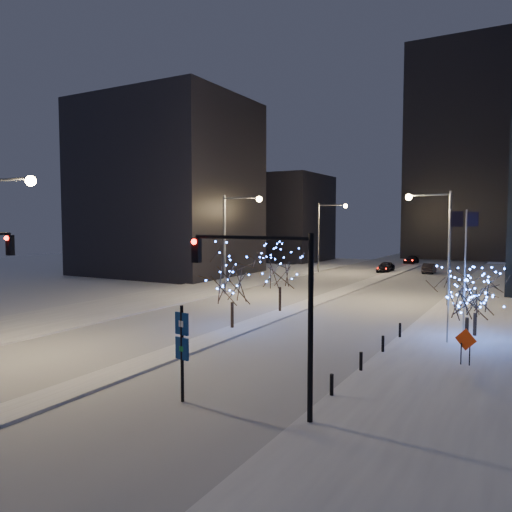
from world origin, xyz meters
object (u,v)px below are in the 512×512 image
Objects in this scene: holiday_tree_median_near at (232,276)px; wayfinding_sign at (182,343)px; car_near at (386,267)px; holiday_tree_plaza_near at (468,295)px; street_lamp_w_mid at (233,230)px; street_lamp_east at (438,232)px; construction_sign at (466,343)px; car_mid at (429,268)px; street_lamp_w_far at (326,228)px; holiday_tree_plaza_far at (476,292)px; traffic_signal_east at (272,293)px; holiday_tree_median_far at (280,268)px; car_far at (411,260)px.

holiday_tree_median_near is 13.83m from wayfinding_sign.
car_near is 43.23m from holiday_tree_plaza_near.
street_lamp_w_mid and street_lamp_east have the same top height.
car_mid is at bearing 122.20° from construction_sign.
street_lamp_east is at bearing -49.15° from street_lamp_w_far.
street_lamp_east is 20.00m from holiday_tree_median_near.
street_lamp_east is at bearing -66.29° from car_near.
car_mid is 41.04m from holiday_tree_plaza_far.
holiday_tree_plaza_near reaches higher than car_mid.
traffic_signal_east is 1.64× the size of car_mid.
holiday_tree_plaza_near is at bearing -24.20° from street_lamp_w_mid.
holiday_tree_plaza_near is at bearing -56.99° from street_lamp_w_far.
holiday_tree_median_near is at bearing 123.01° from wayfinding_sign.
street_lamp_east is 2.24× the size of holiday_tree_plaza_near.
wayfinding_sign is at bearing -82.94° from car_near.
street_lamp_w_far reaches higher than holiday_tree_plaza_near.
holiday_tree_plaza_near is 5.53m from construction_sign.
street_lamp_w_far is at bearing 140.01° from construction_sign.
street_lamp_w_far is 1.86× the size of holiday_tree_median_far.
street_lamp_east reaches higher than car_near.
street_lamp_east is 29.69m from car_mid.
holiday_tree_median_near is at bearing -166.87° from construction_sign.
street_lamp_w_mid is 48.10m from car_far.
holiday_tree_median_near is 15.77m from holiday_tree_plaza_far.
holiday_tree_median_far is at bearing -74.98° from street_lamp_w_far.
street_lamp_w_far is at bearing 105.02° from holiday_tree_median_far.
street_lamp_east reaches higher than car_far.
construction_sign is (0.28, -7.34, -1.64)m from holiday_tree_plaza_far.
car_near is 41.37m from holiday_tree_plaza_far.
holiday_tree_plaza_far is at bearing -69.62° from street_lamp_east.
traffic_signal_east is 57.09m from car_near.
traffic_signal_east is 18.66m from holiday_tree_plaza_far.
holiday_tree_median_far is 2.86× the size of construction_sign.
holiday_tree_plaza_far is at bearing 20.58° from holiday_tree_median_near.
car_near is at bearing 100.56° from traffic_signal_east.
street_lamp_w_mid is 1.86× the size of holiday_tree_median_far.
holiday_tree_plaza_near is at bearing -73.59° from street_lamp_east.
traffic_signal_east is 21.75m from holiday_tree_median_far.
car_mid is 38.41m from holiday_tree_median_far.
street_lamp_w_far is 2.21× the size of car_near.
street_lamp_w_mid is 34.70m from car_mid.
holiday_tree_median_far is at bearing 80.58° from car_mid.
car_far is at bearing 90.94° from holiday_tree_median_near.
car_mid is at bearing 101.43° from street_lamp_east.
street_lamp_w_mid is 1.00× the size of street_lamp_east.
holiday_tree_median_far is (8.44, -31.44, -2.85)m from street_lamp_w_far.
street_lamp_w_far is at bearing 123.01° from holiday_tree_plaza_near.
street_lamp_w_far is at bearing 90.00° from street_lamp_w_mid.
traffic_signal_east reaches higher than holiday_tree_plaza_near.
wayfinding_sign is (6.50, -56.36, 1.69)m from car_near.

